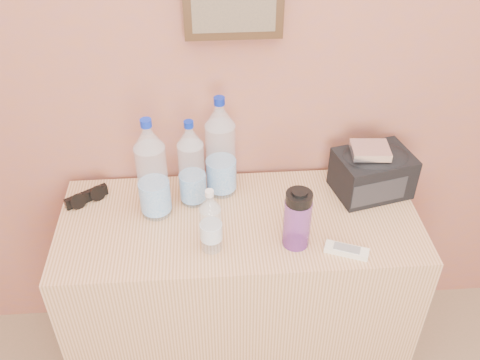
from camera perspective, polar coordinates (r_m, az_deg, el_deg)
name	(u,v)px	position (r m, az deg, el deg)	size (l,w,h in m)	color
dresser	(240,294)	(2.04, -0.04, -12.02)	(1.20, 0.50, 0.75)	tan
pet_large_a	(152,174)	(1.72, -9.33, 0.64)	(0.10, 0.10, 0.36)	#C6E8FB
pet_large_b	(221,152)	(1.79, -2.08, 3.00)	(0.10, 0.10, 0.37)	silver
pet_large_c	(192,167)	(1.77, -5.18, 1.34)	(0.09, 0.09, 0.32)	silver
pet_small	(211,224)	(1.61, -3.13, -4.68)	(0.07, 0.07, 0.23)	white
nalgene_bottle	(297,218)	(1.63, 6.14, -4.08)	(0.09, 0.09, 0.21)	#6E2D99
sunglasses	(86,197)	(1.91, -16.06, -1.72)	(0.15, 0.06, 0.04)	black
ac_remote	(347,250)	(1.69, 11.30, -7.38)	(0.13, 0.04, 0.02)	white
toiletry_bag	(373,171)	(1.89, 13.98, 0.94)	(0.25, 0.18, 0.17)	black
foil_packet	(370,150)	(1.82, 13.71, 3.11)	(0.12, 0.10, 0.03)	silver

